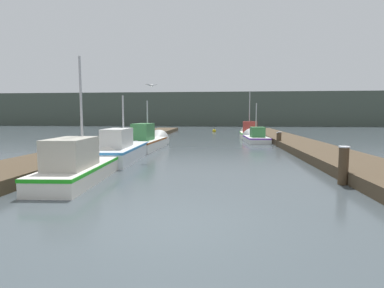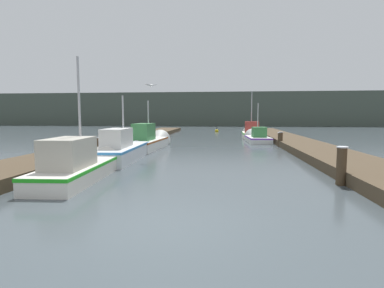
% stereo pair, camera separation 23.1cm
% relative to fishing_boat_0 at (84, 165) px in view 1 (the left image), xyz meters
% --- Properties ---
extents(ground_plane, '(200.00, 200.00, 0.00)m').
position_rel_fishing_boat_0_xyz_m(ground_plane, '(3.73, -4.16, -0.48)').
color(ground_plane, '#424C51').
extents(dock_left, '(2.77, 40.00, 0.42)m').
position_rel_fishing_boat_0_xyz_m(dock_left, '(-2.58, 11.84, -0.27)').
color(dock_left, '#4C3D2B').
rests_on(dock_left, ground_plane).
extents(dock_right, '(2.77, 40.00, 0.42)m').
position_rel_fishing_boat_0_xyz_m(dock_right, '(10.04, 11.84, -0.27)').
color(dock_right, '#4C3D2B').
rests_on(dock_right, ground_plane).
extents(distant_shore_ridge, '(120.00, 16.00, 6.70)m').
position_rel_fishing_boat_0_xyz_m(distant_shore_ridge, '(3.73, 57.15, 2.87)').
color(distant_shore_ridge, '#424C42').
rests_on(distant_shore_ridge, ground_plane).
extents(fishing_boat_0, '(1.75, 5.46, 4.55)m').
position_rel_fishing_boat_0_xyz_m(fishing_boat_0, '(0.00, 0.00, 0.00)').
color(fishing_boat_0, silver).
rests_on(fishing_boat_0, ground_plane).
extents(fishing_boat_1, '(1.85, 6.26, 3.56)m').
position_rel_fishing_boat_0_xyz_m(fishing_boat_1, '(-0.10, 4.75, 0.02)').
color(fishing_boat_1, silver).
rests_on(fishing_boat_1, ground_plane).
extents(fishing_boat_2, '(1.83, 6.10, 3.56)m').
position_rel_fishing_boat_0_xyz_m(fishing_boat_2, '(-0.01, 9.42, 0.02)').
color(fishing_boat_2, silver).
rests_on(fishing_boat_2, ground_plane).
extents(fishing_boat_3, '(1.85, 4.73, 3.68)m').
position_rel_fishing_boat_0_xyz_m(fishing_boat_3, '(7.56, 15.20, -0.14)').
color(fishing_boat_3, silver).
rests_on(fishing_boat_3, ground_plane).
extents(fishing_boat_4, '(1.81, 4.41, 4.92)m').
position_rel_fishing_boat_0_xyz_m(fishing_boat_4, '(7.50, 19.74, -0.03)').
color(fishing_boat_4, silver).
rests_on(fishing_boat_4, ground_plane).
extents(mooring_piling_0, '(0.28, 0.28, 1.03)m').
position_rel_fishing_boat_0_xyz_m(mooring_piling_0, '(8.79, 11.33, 0.04)').
color(mooring_piling_0, '#473523').
rests_on(mooring_piling_0, ground_plane).
extents(mooring_piling_1, '(0.30, 0.30, 1.14)m').
position_rel_fishing_boat_0_xyz_m(mooring_piling_1, '(-1.20, 3.94, 0.09)').
color(mooring_piling_1, '#473523').
rests_on(mooring_piling_1, ground_plane).
extents(mooring_piling_2, '(0.31, 0.31, 0.98)m').
position_rel_fishing_boat_0_xyz_m(mooring_piling_2, '(8.74, 11.44, 0.02)').
color(mooring_piling_2, '#473523').
rests_on(mooring_piling_2, ground_plane).
extents(mooring_piling_3, '(0.34, 0.34, 1.22)m').
position_rel_fishing_boat_0_xyz_m(mooring_piling_3, '(8.55, -0.13, 0.13)').
color(mooring_piling_3, '#473523').
rests_on(mooring_piling_3, ground_plane).
extents(channel_buoy, '(0.46, 0.46, 0.96)m').
position_rel_fishing_boat_0_xyz_m(channel_buoy, '(3.93, 29.07, -0.34)').
color(channel_buoy, gold).
rests_on(channel_buoy, ground_plane).
extents(seagull_lead, '(0.51, 0.42, 0.12)m').
position_rel_fishing_boat_0_xyz_m(seagull_lead, '(1.32, 4.68, 3.15)').
color(seagull_lead, white).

